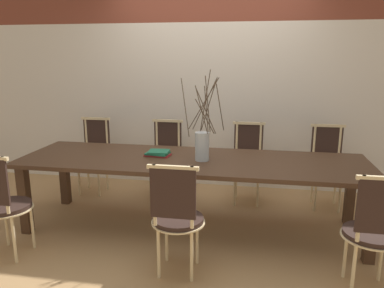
{
  "coord_description": "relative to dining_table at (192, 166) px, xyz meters",
  "views": [
    {
      "loc": [
        0.61,
        -3.45,
        1.7
      ],
      "look_at": [
        0.0,
        0.0,
        0.87
      ],
      "focal_mm": 35.0,
      "sensor_mm": 36.0,
      "label": 1
    }
  ],
  "objects": [
    {
      "name": "ground_plane",
      "position": [
        0.0,
        0.0,
        -0.65
      ],
      "size": [
        16.0,
        16.0,
        0.0
      ],
      "primitive_type": "plane",
      "color": "#A87F51"
    },
    {
      "name": "dining_table",
      "position": [
        0.0,
        0.0,
        0.0
      ],
      "size": [
        3.36,
        0.98,
        0.72
      ],
      "color": "#422B1C",
      "rests_on": "ground_plane"
    },
    {
      "name": "chair_near_leftend",
      "position": [
        -1.47,
        -0.83,
        -0.14
      ],
      "size": [
        0.42,
        0.42,
        0.94
      ],
      "color": "black",
      "rests_on": "ground_plane"
    },
    {
      "name": "chair_far_left",
      "position": [
        -0.47,
        0.83,
        -0.14
      ],
      "size": [
        0.42,
        0.42,
        0.94
      ],
      "rotation": [
        0.0,
        0.0,
        3.14
      ],
      "color": "black",
      "rests_on": "ground_plane"
    },
    {
      "name": "chair_near_left",
      "position": [
        0.03,
        -0.83,
        -0.14
      ],
      "size": [
        0.42,
        0.42,
        0.94
      ],
      "color": "black",
      "rests_on": "ground_plane"
    },
    {
      "name": "book_stack",
      "position": [
        -0.36,
        0.07,
        0.1
      ],
      "size": [
        0.27,
        0.19,
        0.05
      ],
      "color": "maroon",
      "rests_on": "dining_table"
    },
    {
      "name": "chair_far_right",
      "position": [
        1.41,
        0.83,
        -0.14
      ],
      "size": [
        0.42,
        0.42,
        0.94
      ],
      "rotation": [
        0.0,
        0.0,
        3.14
      ],
      "color": "black",
      "rests_on": "ground_plane"
    },
    {
      "name": "chair_far_center",
      "position": [
        0.52,
        0.83,
        -0.14
      ],
      "size": [
        0.42,
        0.42,
        0.94
      ],
      "rotation": [
        0.0,
        0.0,
        3.14
      ],
      "color": "black",
      "rests_on": "ground_plane"
    },
    {
      "name": "wall_rear",
      "position": [
        0.0,
        1.36,
        0.95
      ],
      "size": [
        12.0,
        0.06,
        3.2
      ],
      "color": "beige",
      "rests_on": "ground_plane"
    },
    {
      "name": "chair_far_leftend",
      "position": [
        -1.41,
        0.83,
        -0.14
      ],
      "size": [
        0.42,
        0.42,
        0.94
      ],
      "rotation": [
        0.0,
        0.0,
        3.14
      ],
      "color": "black",
      "rests_on": "ground_plane"
    },
    {
      "name": "chair_near_center",
      "position": [
        1.46,
        -0.83,
        -0.14
      ],
      "size": [
        0.42,
        0.42,
        0.94
      ],
      "color": "black",
      "rests_on": "ground_plane"
    },
    {
      "name": "vase_centerpiece",
      "position": [
        0.1,
        -0.02,
        0.23
      ],
      "size": [
        0.41,
        0.38,
        0.86
      ],
      "color": "#B2BCC1",
      "rests_on": "dining_table"
    }
  ]
}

